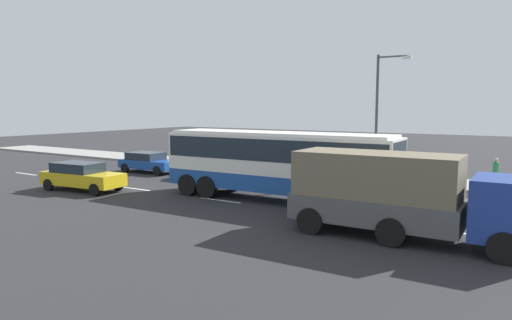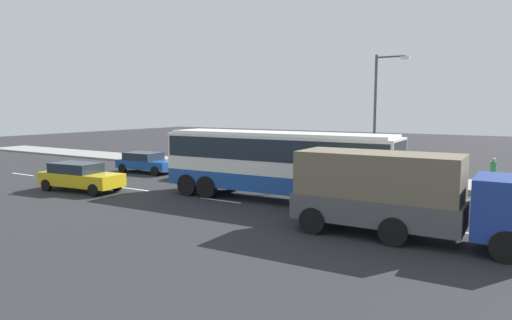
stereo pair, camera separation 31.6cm
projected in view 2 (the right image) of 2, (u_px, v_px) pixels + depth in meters
ground_plane at (303, 201)px, 22.28m from camera, size 120.00×120.00×0.00m
sidewalk_curb at (361, 177)px, 29.44m from camera, size 80.00×4.00×0.15m
lane_centreline at (186, 196)px, 23.42m from camera, size 30.61×0.16×0.01m
coach_bus at (277, 158)px, 22.02m from camera, size 11.59×2.89×3.32m
cargo_truck at (403, 193)px, 15.79m from camera, size 7.95×2.63×2.93m
car_silver_hatch at (211, 168)px, 28.71m from camera, size 4.66×2.23×1.37m
car_yellow_taxi at (80, 176)px, 24.75m from camera, size 4.84×2.27×1.52m
car_blue_saloon at (146, 162)px, 31.65m from camera, size 4.31×2.13×1.39m
pedestrian_near_curb at (305, 161)px, 29.68m from camera, size 0.32×0.32×1.53m
pedestrian_at_crossing at (493, 171)px, 24.41m from camera, size 0.32×0.32×1.70m
street_lamp at (378, 109)px, 26.78m from camera, size 1.96×0.24×7.35m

